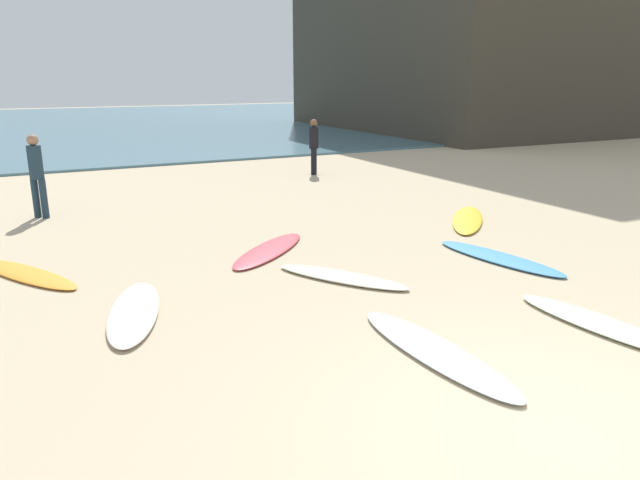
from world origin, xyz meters
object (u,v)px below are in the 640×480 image
object	(u,v)px
surfboard_2	(499,258)
surfboard_0	(342,277)
surfboard_1	(134,312)
surfboard_5	(435,351)
surfboard_3	(602,324)
surfboard_7	(26,274)
beachgoer_near	(314,144)
surfboard_4	(468,219)
surfboard_6	(269,250)
beachgoer_mid	(36,172)

from	to	relation	value
surfboard_2	surfboard_0	bearing A→B (deg)	165.01
surfboard_1	surfboard_5	xyz separation A→B (m)	(2.61, -2.60, -0.00)
surfboard_0	surfboard_3	xyz separation A→B (m)	(1.85, -2.92, 0.00)
surfboard_7	surfboard_1	bearing A→B (deg)	-91.92
surfboard_5	surfboard_7	xyz separation A→B (m)	(-3.73, 4.89, -0.01)
surfboard_5	beachgoer_near	distance (m)	12.19
surfboard_4	surfboard_6	xyz separation A→B (m)	(-4.45, -0.13, -0.01)
surfboard_3	surfboard_0	bearing A→B (deg)	118.29
surfboard_0	surfboard_4	bearing A→B (deg)	173.44
surfboard_6	surfboard_7	world-z (taller)	surfboard_6
surfboard_2	surfboard_6	xyz separation A→B (m)	(-3.11, 2.14, -0.00)
surfboard_1	surfboard_3	size ratio (longest dim) A/B	0.96
beachgoer_near	surfboard_4	bearing A→B (deg)	37.62
surfboard_7	beachgoer_mid	world-z (taller)	beachgoer_mid
surfboard_2	surfboard_3	xyz separation A→B (m)	(-0.87, -2.57, 0.01)
surfboard_3	surfboard_2	bearing A→B (deg)	67.29
surfboard_5	beachgoer_mid	distance (m)	9.52
surfboard_6	surfboard_0	bearing A→B (deg)	150.66
beachgoer_near	surfboard_6	bearing A→B (deg)	5.08
surfboard_2	surfboard_1	bearing A→B (deg)	168.48
surfboard_1	surfboard_3	distance (m)	5.63
surfboard_4	beachgoer_near	world-z (taller)	beachgoer_near
surfboard_1	surfboard_6	world-z (taller)	surfboard_1
surfboard_2	surfboard_4	world-z (taller)	surfboard_4
surfboard_1	surfboard_3	bearing A→B (deg)	-15.05
beachgoer_near	surfboard_0	bearing A→B (deg)	12.73
beachgoer_near	surfboard_1	bearing A→B (deg)	-1.15
surfboard_0	surfboard_6	bearing A→B (deg)	-109.56
surfboard_0	surfboard_2	size ratio (longest dim) A/B	0.88
surfboard_2	surfboard_4	xyz separation A→B (m)	(1.35, 2.27, 0.00)
surfboard_0	surfboard_1	distance (m)	2.94
surfboard_5	surfboard_1	bearing A→B (deg)	133.94
surfboard_4	beachgoer_mid	xyz separation A→B (m)	(-7.66, 4.41, 0.92)
surfboard_4	surfboard_6	distance (m)	4.46
surfboard_3	surfboard_6	bearing A→B (deg)	111.39
surfboard_7	surfboard_5	bearing A→B (deg)	-80.61
surfboard_6	beachgoer_mid	bearing A→B (deg)	-6.32
surfboard_3	beachgoer_near	distance (m)	11.93
surfboard_5	surfboard_6	world-z (taller)	surfboard_5
surfboard_3	surfboard_4	world-z (taller)	surfboard_3
surfboard_2	beachgoer_near	size ratio (longest dim) A/B	1.47
beachgoer_near	surfboard_3	bearing A→B (deg)	26.87
surfboard_2	surfboard_5	xyz separation A→B (m)	(-3.05, -2.21, 0.00)
surfboard_3	beachgoer_near	xyz separation A→B (m)	(2.22, 11.69, 0.86)
surfboard_4	surfboard_6	world-z (taller)	surfboard_4
beachgoer_near	beachgoer_mid	world-z (taller)	beachgoer_mid
beachgoer_near	beachgoer_mid	distance (m)	8.04
surfboard_6	beachgoer_mid	distance (m)	5.64
surfboard_2	beachgoer_near	xyz separation A→B (m)	(1.35, 9.12, 0.87)
surfboard_4	surfboard_7	size ratio (longest dim) A/B	1.07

